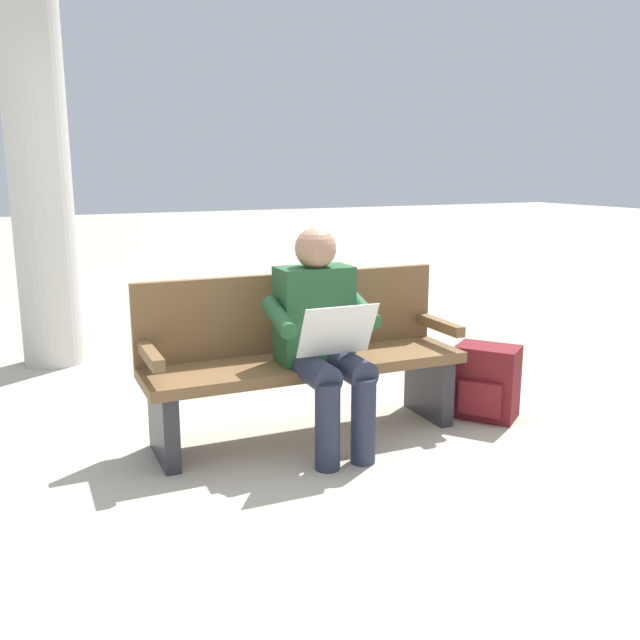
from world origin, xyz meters
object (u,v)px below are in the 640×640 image
at_px(bench_near, 302,354).
at_px(person_seated, 323,334).
at_px(backpack, 486,382).
at_px(support_pillar, 36,133).

bearing_deg(bench_near, person_seated, 96.23).
relative_size(bench_near, backpack, 4.09).
height_order(bench_near, backpack, bench_near).
height_order(person_seated, backpack, person_seated).
xyz_separation_m(bench_near, support_pillar, (1.15, -2.16, 1.27)).
height_order(bench_near, support_pillar, support_pillar).
xyz_separation_m(bench_near, person_seated, (-0.02, 0.23, 0.17)).
bearing_deg(support_pillar, backpack, 132.99).
relative_size(person_seated, backpack, 2.66).
height_order(backpack, support_pillar, support_pillar).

